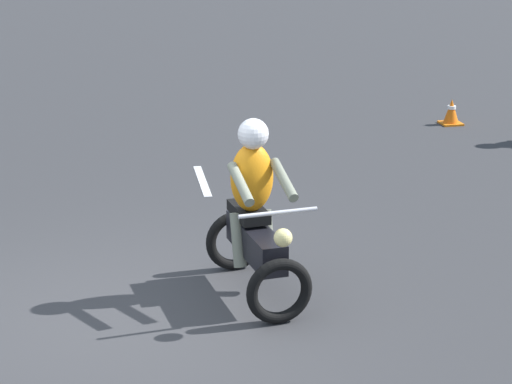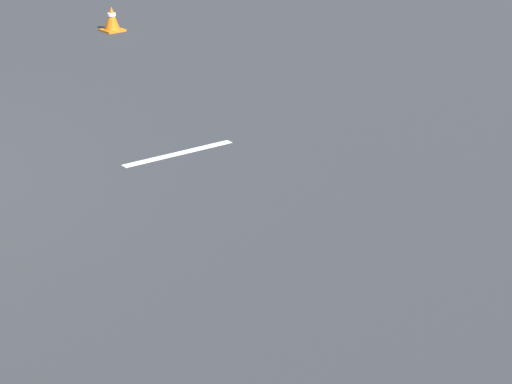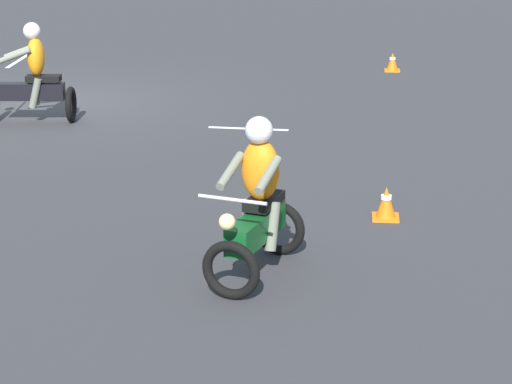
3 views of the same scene
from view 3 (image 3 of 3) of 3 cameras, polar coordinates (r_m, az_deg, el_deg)
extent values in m
plane|color=#333335|center=(18.50, -12.28, 4.95)|extent=(120.00, 120.00, 0.00)
torus|color=black|center=(16.92, -10.53, 4.94)|extent=(0.16, 0.61, 0.60)
cube|color=black|center=(17.01, -12.73, 5.63)|extent=(1.12, 0.34, 0.28)
cube|color=black|center=(16.92, -12.05, 6.37)|extent=(0.58, 0.31, 0.10)
ellipsoid|color=orange|center=(16.88, -12.46, 7.56)|extent=(0.32, 0.42, 0.64)
cylinder|color=slate|center=(17.13, -13.32, 7.82)|extent=(0.55, 0.14, 0.27)
cylinder|color=slate|center=(16.75, -13.63, 7.58)|extent=(0.55, 0.14, 0.27)
cylinder|color=slate|center=(17.12, -12.30, 5.73)|extent=(0.26, 0.14, 0.51)
cylinder|color=slate|center=(16.86, -12.50, 5.54)|extent=(0.26, 0.14, 0.51)
sphere|color=white|center=(16.82, -12.69, 8.97)|extent=(0.30, 0.30, 0.28)
torus|color=black|center=(9.63, -1.45, -4.49)|extent=(0.60, 0.27, 0.60)
torus|color=black|center=(10.76, 1.29, -2.07)|extent=(0.60, 0.27, 0.60)
cube|color=#0F4C1E|center=(10.12, 0.00, -2.05)|extent=(0.54, 1.12, 0.28)
cube|color=black|center=(10.24, 0.46, -0.51)|extent=(0.41, 0.61, 0.10)
cylinder|color=silver|center=(9.44, -1.36, -0.44)|extent=(0.68, 0.23, 0.04)
sphere|color=#F2E08C|center=(9.38, -1.66, -1.72)|extent=(0.20, 0.20, 0.16)
ellipsoid|color=orange|center=(10.04, 0.26, 1.28)|extent=(0.46, 0.38, 0.64)
cylinder|color=slate|center=(9.84, -1.47, 1.23)|extent=(0.24, 0.55, 0.27)
cylinder|color=slate|center=(9.69, 0.70, 0.98)|extent=(0.24, 0.55, 0.27)
cylinder|color=slate|center=(10.25, -0.52, -1.78)|extent=(0.18, 0.27, 0.51)
cylinder|color=slate|center=(10.16, 0.94, -1.97)|extent=(0.18, 0.27, 0.51)
sphere|color=silver|center=(9.90, 0.17, 3.55)|extent=(0.35, 0.35, 0.28)
cube|color=orange|center=(12.07, 7.41, -1.44)|extent=(0.32, 0.32, 0.03)
cone|color=orange|center=(12.01, 7.45, -0.55)|extent=(0.24, 0.24, 0.37)
cylinder|color=white|center=(11.99, 7.46, -0.30)|extent=(0.13, 0.13, 0.05)
cube|color=orange|center=(21.37, 7.79, 6.90)|extent=(0.32, 0.32, 0.03)
cone|color=orange|center=(21.33, 7.81, 7.42)|extent=(0.24, 0.24, 0.36)
cylinder|color=white|center=(21.32, 7.81, 7.56)|extent=(0.13, 0.13, 0.05)
cube|color=silver|center=(16.26, -0.44, 3.65)|extent=(1.32, 0.18, 0.01)
cube|color=silver|center=(23.14, -13.32, 7.38)|extent=(0.18, 2.04, 0.01)
camera|label=1|loc=(22.31, -33.20, 14.39)|focal=70.00mm
camera|label=2|loc=(10.52, -39.69, 12.00)|focal=70.00mm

